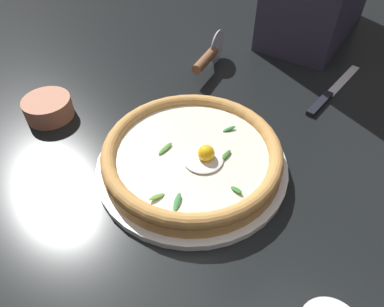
# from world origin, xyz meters

# --- Properties ---
(ground_plane) EXTENTS (2.40, 2.40, 0.03)m
(ground_plane) POSITION_xyz_m (0.00, 0.00, -0.01)
(ground_plane) COLOR black
(ground_plane) RESTS_ON ground
(pizza_plate) EXTENTS (0.32, 0.32, 0.01)m
(pizza_plate) POSITION_xyz_m (0.02, 0.03, 0.01)
(pizza_plate) COLOR white
(pizza_plate) RESTS_ON ground
(pizza) EXTENTS (0.30, 0.30, 0.05)m
(pizza) POSITION_xyz_m (0.02, 0.03, 0.03)
(pizza) COLOR #CC8E48
(pizza) RESTS_ON pizza_plate
(side_bowl) EXTENTS (0.09, 0.09, 0.04)m
(side_bowl) POSITION_xyz_m (0.08, -0.28, 0.02)
(side_bowl) COLOR tan
(side_bowl) RESTS_ON ground
(pizza_cutter) EXTENTS (0.15, 0.04, 0.08)m
(pizza_cutter) POSITION_xyz_m (-0.24, -0.12, 0.04)
(pizza_cutter) COLOR silver
(pizza_cutter) RESTS_ON ground
(table_knife) EXTENTS (0.24, 0.03, 0.01)m
(table_knife) POSITION_xyz_m (-0.31, 0.14, 0.00)
(table_knife) COLOR silver
(table_knife) RESTS_ON ground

